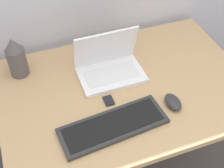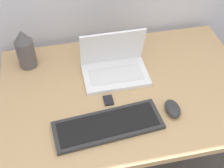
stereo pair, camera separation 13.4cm
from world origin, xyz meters
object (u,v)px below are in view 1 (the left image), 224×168
(laptop, at_px, (109,65))
(mouse, at_px, (173,102))
(vase, at_px, (16,57))
(mp3_player, at_px, (109,101))
(keyboard, at_px, (113,125))

(laptop, bearing_deg, mouse, -56.51)
(laptop, relative_size, vase, 1.48)
(mp3_player, bearing_deg, vase, 136.82)
(mouse, bearing_deg, mp3_player, 155.91)
(keyboard, bearing_deg, vase, 124.11)
(mouse, xyz_separation_m, vase, (-0.60, 0.44, 0.08))
(mouse, height_order, mp3_player, mouse)
(mouse, relative_size, mp3_player, 1.83)
(mp3_player, bearing_deg, laptop, 69.59)
(laptop, relative_size, mouse, 2.97)
(keyboard, height_order, mp3_player, keyboard)
(laptop, xyz_separation_m, mouse, (0.19, -0.29, -0.03))
(vase, xyz_separation_m, mp3_player, (0.34, -0.32, -0.10))
(laptop, distance_m, keyboard, 0.33)
(keyboard, distance_m, vase, 0.57)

